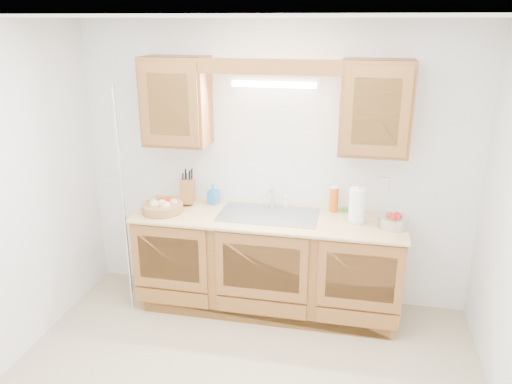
% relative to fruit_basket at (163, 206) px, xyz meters
% --- Properties ---
extents(room, '(3.52, 3.50, 2.50)m').
position_rel_fruit_basket_xyz_m(room, '(0.92, -1.10, 0.30)').
color(room, tan).
rests_on(room, ground).
extents(base_cabinets, '(2.20, 0.60, 0.86)m').
position_rel_fruit_basket_xyz_m(base_cabinets, '(0.92, 0.10, -0.51)').
color(base_cabinets, '#93562B').
rests_on(base_cabinets, ground).
extents(countertop, '(2.30, 0.63, 0.04)m').
position_rel_fruit_basket_xyz_m(countertop, '(0.92, 0.08, -0.07)').
color(countertop, tan).
rests_on(countertop, base_cabinets).
extents(upper_cabinet_left, '(0.55, 0.33, 0.75)m').
position_rel_fruit_basket_xyz_m(upper_cabinet_left, '(0.09, 0.23, 0.88)').
color(upper_cabinet_left, '#93562B').
rests_on(upper_cabinet_left, room).
extents(upper_cabinet_right, '(0.55, 0.33, 0.75)m').
position_rel_fruit_basket_xyz_m(upper_cabinet_right, '(1.75, 0.23, 0.88)').
color(upper_cabinet_right, '#93562B').
rests_on(upper_cabinet_right, room).
extents(valance, '(2.20, 0.05, 0.12)m').
position_rel_fruit_basket_xyz_m(valance, '(0.92, 0.09, 1.19)').
color(valance, '#93562B').
rests_on(valance, room).
extents(fluorescent_fixture, '(0.76, 0.08, 0.08)m').
position_rel_fruit_basket_xyz_m(fluorescent_fixture, '(0.92, 0.31, 1.05)').
color(fluorescent_fixture, white).
rests_on(fluorescent_fixture, room).
extents(sink, '(0.84, 0.46, 0.36)m').
position_rel_fruit_basket_xyz_m(sink, '(0.92, 0.10, -0.12)').
color(sink, '#9E9EA3').
rests_on(sink, countertop).
extents(wire_shelf_pole, '(0.03, 0.03, 2.00)m').
position_rel_fruit_basket_xyz_m(wire_shelf_pole, '(-0.28, -0.17, 0.05)').
color(wire_shelf_pole, silver).
rests_on(wire_shelf_pole, ground).
extents(outlet_plate, '(0.08, 0.01, 0.12)m').
position_rel_fruit_basket_xyz_m(outlet_plate, '(1.87, 0.39, 0.20)').
color(outlet_plate, white).
rests_on(outlet_plate, room).
extents(fruit_basket, '(0.43, 0.43, 0.11)m').
position_rel_fruit_basket_xyz_m(fruit_basket, '(0.00, 0.00, 0.00)').
color(fruit_basket, '#B17F47').
rests_on(fruit_basket, countertop).
extents(knife_block, '(0.13, 0.20, 0.33)m').
position_rel_fruit_basket_xyz_m(knife_block, '(0.15, 0.24, 0.07)').
color(knife_block, '#93562B').
rests_on(knife_block, countertop).
extents(orange_canister, '(0.10, 0.10, 0.23)m').
position_rel_fruit_basket_xyz_m(orange_canister, '(1.46, 0.31, 0.06)').
color(orange_canister, '#D8580C').
rests_on(orange_canister, countertop).
extents(soap_bottle, '(0.11, 0.11, 0.19)m').
position_rel_fruit_basket_xyz_m(soap_bottle, '(0.38, 0.28, 0.04)').
color(soap_bottle, '#297BCE').
rests_on(soap_bottle, countertop).
extents(sponge, '(0.12, 0.09, 0.02)m').
position_rel_fruit_basket_xyz_m(sponge, '(1.58, 0.34, -0.04)').
color(sponge, '#CC333F').
rests_on(sponge, countertop).
extents(paper_towel, '(0.17, 0.17, 0.34)m').
position_rel_fruit_basket_xyz_m(paper_towel, '(1.66, 0.11, 0.09)').
color(paper_towel, silver).
rests_on(paper_towel, countertop).
extents(apple_bowl, '(0.30, 0.30, 0.12)m').
position_rel_fruit_basket_xyz_m(apple_bowl, '(1.95, 0.05, 0.00)').
color(apple_bowl, silver).
rests_on(apple_bowl, countertop).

